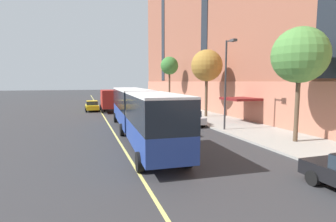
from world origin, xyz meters
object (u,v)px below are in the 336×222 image
object	(u,v)px
parked_car_silver_3	(189,118)
street_tree_far_downtown	(169,66)
parked_car_navy_2	(150,105)
fire_hydrant	(200,118)
street_tree_far_uptown	(207,66)
street_lamp	(227,76)
street_tree_mid_block	(300,56)
city_bus	(138,110)
taxi_cab	(92,106)
box_truck	(109,100)

from	to	relation	value
parked_car_silver_3	street_tree_far_downtown	distance (m)	20.57
parked_car_navy_2	fire_hydrant	distance (m)	14.41
street_tree_far_uptown	fire_hydrant	bearing A→B (deg)	-124.50
street_lamp	parked_car_navy_2	bearing A→B (deg)	95.69
street_tree_mid_block	city_bus	bearing A→B (deg)	150.63
fire_hydrant	street_tree_mid_block	bearing A→B (deg)	-76.71
city_bus	taxi_cab	bearing A→B (deg)	98.22
parked_car_silver_3	fire_hydrant	size ratio (longest dim) A/B	6.05
city_bus	fire_hydrant	bearing A→B (deg)	32.52
taxi_cab	street_lamp	size ratio (longest dim) A/B	0.56
city_bus	fire_hydrant	size ratio (longest dim) A/B	27.55
parked_car_silver_3	street_lamp	size ratio (longest dim) A/B	0.56
parked_car_navy_2	street_lamp	size ratio (longest dim) A/B	0.59
parked_car_navy_2	fire_hydrant	world-z (taller)	parked_car_navy_2
street_lamp	fire_hydrant	world-z (taller)	street_lamp
city_bus	parked_car_navy_2	world-z (taller)	city_bus
taxi_cab	street_tree_far_uptown	bearing A→B (deg)	-41.20
street_lamp	fire_hydrant	xyz separation A→B (m)	(-0.10, 5.15, -4.34)
box_truck	street_tree_far_downtown	world-z (taller)	street_tree_far_downtown
parked_car_silver_3	taxi_cab	distance (m)	18.56
street_tree_mid_block	parked_car_navy_2	bearing A→B (deg)	99.90
parked_car_navy_2	street_tree_mid_block	bearing A→B (deg)	-80.10
city_bus	box_truck	xyz separation A→B (m)	(-0.54, 18.25, -0.36)
parked_car_navy_2	street_lamp	distance (m)	19.95
street_tree_mid_block	street_lamp	bearing A→B (deg)	113.72
street_tree_far_uptown	parked_car_navy_2	bearing A→B (deg)	112.26
box_truck	street_lamp	size ratio (longest dim) A/B	0.89
parked_car_navy_2	street_tree_far_downtown	size ratio (longest dim) A/B	0.54
taxi_cab	street_tree_mid_block	size ratio (longest dim) A/B	0.55
city_bus	street_tree_far_downtown	xyz separation A→B (m)	(10.21, 22.86, 4.88)
street_lamp	fire_hydrant	bearing A→B (deg)	91.11
parked_car_navy_2	fire_hydrant	xyz separation A→B (m)	(1.84, -14.29, -0.29)
street_tree_far_downtown	fire_hydrant	xyz separation A→B (m)	(-2.51, -17.96, -6.54)
street_tree_far_uptown	street_tree_far_downtown	xyz separation A→B (m)	(0.00, 14.30, 0.75)
street_tree_mid_block	street_tree_far_uptown	world-z (taller)	street_tree_far_uptown
parked_car_silver_3	street_tree_mid_block	xyz separation A→B (m)	(4.22, -9.47, 5.40)
city_bus	fire_hydrant	distance (m)	9.27
parked_car_silver_3	street_tree_mid_block	distance (m)	11.69
taxi_cab	fire_hydrant	size ratio (longest dim) A/B	6.04
street_tree_mid_block	box_truck	bearing A→B (deg)	114.13
street_tree_far_uptown	parked_car_silver_3	bearing A→B (deg)	-131.13
street_tree_far_uptown	street_tree_far_downtown	bearing A→B (deg)	90.00
street_tree_far_downtown	fire_hydrant	size ratio (longest dim) A/B	11.79
city_bus	street_tree_mid_block	bearing A→B (deg)	-29.37
city_bus	street_tree_mid_block	xyz separation A→B (m)	(10.21, -5.74, 4.03)
box_truck	taxi_cab	world-z (taller)	box_truck
parked_car_navy_2	street_tree_mid_block	distance (m)	25.88
city_bus	parked_car_silver_3	bearing A→B (deg)	31.92
taxi_cab	parked_car_navy_2	bearing A→B (deg)	-5.44
street_tree_far_uptown	fire_hydrant	xyz separation A→B (m)	(-2.51, -3.66, -5.79)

